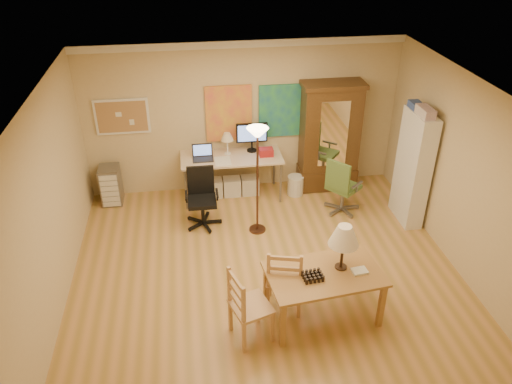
{
  "coord_description": "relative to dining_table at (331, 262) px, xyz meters",
  "views": [
    {
      "loc": [
        -0.96,
        -5.63,
        4.66
      ],
      "look_at": [
        -0.09,
        0.3,
        1.13
      ],
      "focal_mm": 35.0,
      "sensor_mm": 36.0,
      "label": 1
    }
  ],
  "objects": [
    {
      "name": "floor",
      "position": [
        -0.64,
        1.02,
        -0.84
      ],
      "size": [
        5.5,
        5.5,
        0.0
      ],
      "primitive_type": "plane",
      "color": "#A57F3A",
      "rests_on": "ground"
    },
    {
      "name": "crown_molding",
      "position": [
        -0.64,
        3.48,
        1.8
      ],
      "size": [
        5.5,
        0.08,
        0.12
      ],
      "primitive_type": "cube",
      "color": "white",
      "rests_on": "floor"
    },
    {
      "name": "corkboard",
      "position": [
        -2.69,
        3.49,
        0.66
      ],
      "size": [
        0.9,
        0.04,
        0.62
      ],
      "primitive_type": "cube",
      "color": "#A57A4E",
      "rests_on": "floor"
    },
    {
      "name": "art_panel_left",
      "position": [
        -0.89,
        3.49,
        0.61
      ],
      "size": [
        0.8,
        0.04,
        1.0
      ],
      "primitive_type": "cube",
      "color": "yellow",
      "rests_on": "floor"
    },
    {
      "name": "art_panel_right",
      "position": [
        0.01,
        3.49,
        0.61
      ],
      "size": [
        0.75,
        0.04,
        0.95
      ],
      "primitive_type": "cube",
      "color": "teal",
      "rests_on": "floor"
    },
    {
      "name": "dining_table",
      "position": [
        0.0,
        0.0,
        0.0
      ],
      "size": [
        1.49,
        1.0,
        1.32
      ],
      "color": "olive",
      "rests_on": "floor"
    },
    {
      "name": "ladder_chair_back",
      "position": [
        -0.53,
        0.18,
        -0.38
      ],
      "size": [
        0.55,
        0.54,
        0.99
      ],
      "color": "#AD774F",
      "rests_on": "floor"
    },
    {
      "name": "ladder_chair_left",
      "position": [
        -1.05,
        -0.24,
        -0.37
      ],
      "size": [
        0.56,
        0.57,
        0.99
      ],
      "color": "#AD774F",
      "rests_on": "floor"
    },
    {
      "name": "torchiere_lamp",
      "position": [
        -0.61,
        2.0,
        0.6
      ],
      "size": [
        0.33,
        0.33,
        1.79
      ],
      "color": "#43271A",
      "rests_on": "floor"
    },
    {
      "name": "computer_desk",
      "position": [
        -0.87,
        3.18,
        -0.35
      ],
      "size": [
        1.75,
        0.77,
        1.32
      ],
      "color": "beige",
      "rests_on": "floor"
    },
    {
      "name": "office_chair_black",
      "position": [
        -1.47,
        2.31,
        -0.57
      ],
      "size": [
        0.6,
        0.6,
        0.98
      ],
      "color": "black",
      "rests_on": "floor"
    },
    {
      "name": "office_chair_green",
      "position": [
        0.88,
        2.36,
        -0.57
      ],
      "size": [
        0.65,
        0.65,
        1.01
      ],
      "color": "slate",
      "rests_on": "floor"
    },
    {
      "name": "drawer_cart",
      "position": [
        -3.02,
        3.23,
        -0.49
      ],
      "size": [
        0.34,
        0.41,
        0.69
      ],
      "color": "slate",
      "rests_on": "floor"
    },
    {
      "name": "armoire",
      "position": [
        0.87,
        3.25,
        0.03
      ],
      "size": [
        1.08,
        0.51,
        1.99
      ],
      "color": "#3A230F",
      "rests_on": "floor"
    },
    {
      "name": "bookshelf",
      "position": [
        1.9,
        2.01,
        0.1
      ],
      "size": [
        0.28,
        0.75,
        1.88
      ],
      "color": "white",
      "rests_on": "floor"
    },
    {
      "name": "wastebin",
      "position": [
        0.24,
        3.04,
        -0.66
      ],
      "size": [
        0.29,
        0.29,
        0.36
      ],
      "primitive_type": "cylinder",
      "color": "silver",
      "rests_on": "floor"
    }
  ]
}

